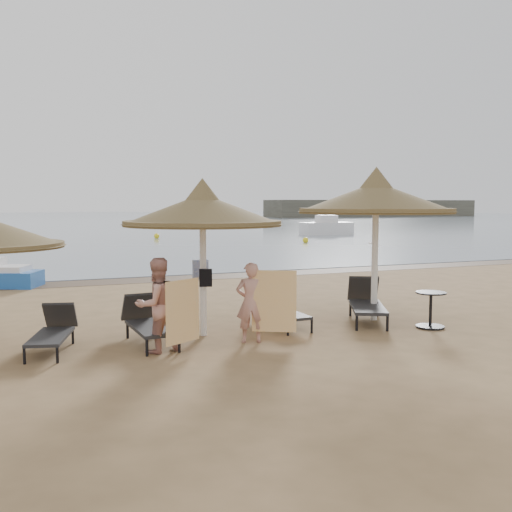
{
  "coord_description": "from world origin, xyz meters",
  "views": [
    {
      "loc": [
        -3.47,
        -9.08,
        2.5
      ],
      "look_at": [
        0.63,
        1.2,
        1.47
      ],
      "focal_mm": 40.0,
      "sensor_mm": 36.0,
      "label": 1
    }
  ],
  "objects_px": {
    "lounger_near_left": "(147,321)",
    "pedal_boat": "(6,276)",
    "lounger_near_right": "(278,308)",
    "lounger_far_left": "(54,330)",
    "palapa_right": "(376,198)",
    "lounger_far_right": "(366,302)",
    "person_right": "(251,296)",
    "person_left": "(157,298)",
    "palapa_center": "(203,211)",
    "side_table": "(431,311)"
  },
  "relations": [
    {
      "from": "lounger_near_right",
      "to": "lounger_far_left",
      "type": "bearing_deg",
      "value": -177.44
    },
    {
      "from": "palapa_center",
      "to": "side_table",
      "type": "bearing_deg",
      "value": -13.36
    },
    {
      "from": "lounger_far_left",
      "to": "person_left",
      "type": "distance_m",
      "value": 1.91
    },
    {
      "from": "lounger_near_right",
      "to": "palapa_right",
      "type": "bearing_deg",
      "value": -10.04
    },
    {
      "from": "palapa_center",
      "to": "pedal_boat",
      "type": "relative_size",
      "value": 1.38
    },
    {
      "from": "palapa_right",
      "to": "lounger_near_right",
      "type": "relative_size",
      "value": 1.89
    },
    {
      "from": "lounger_far_left",
      "to": "lounger_far_right",
      "type": "height_order",
      "value": "lounger_far_right"
    },
    {
      "from": "lounger_far_left",
      "to": "person_left",
      "type": "bearing_deg",
      "value": -12.19
    },
    {
      "from": "lounger_near_right",
      "to": "person_right",
      "type": "height_order",
      "value": "person_right"
    },
    {
      "from": "lounger_near_right",
      "to": "pedal_boat",
      "type": "xyz_separation_m",
      "value": [
        -5.4,
        7.87,
        -0.02
      ]
    },
    {
      "from": "person_left",
      "to": "lounger_near_left",
      "type": "bearing_deg",
      "value": -106.01
    },
    {
      "from": "palapa_center",
      "to": "palapa_right",
      "type": "bearing_deg",
      "value": 0.4
    },
    {
      "from": "palapa_center",
      "to": "person_right",
      "type": "xyz_separation_m",
      "value": [
        0.64,
        -0.83,
        -1.52
      ]
    },
    {
      "from": "palapa_center",
      "to": "lounger_near_left",
      "type": "xyz_separation_m",
      "value": [
        -1.08,
        -0.09,
        -1.99
      ]
    },
    {
      "from": "lounger_far_left",
      "to": "lounger_near_left",
      "type": "xyz_separation_m",
      "value": [
        1.6,
        -0.05,
        0.04
      ]
    },
    {
      "from": "person_left",
      "to": "pedal_boat",
      "type": "xyz_separation_m",
      "value": [
        -2.65,
        9.05,
        -0.6
      ]
    },
    {
      "from": "lounger_near_left",
      "to": "person_right",
      "type": "xyz_separation_m",
      "value": [
        1.72,
        -0.74,
        0.47
      ]
    },
    {
      "from": "lounger_near_right",
      "to": "pedal_boat",
      "type": "height_order",
      "value": "pedal_boat"
    },
    {
      "from": "palapa_right",
      "to": "lounger_far_right",
      "type": "distance_m",
      "value": 2.21
    },
    {
      "from": "palapa_center",
      "to": "lounger_near_right",
      "type": "relative_size",
      "value": 1.72
    },
    {
      "from": "palapa_right",
      "to": "person_left",
      "type": "bearing_deg",
      "value": -169.63
    },
    {
      "from": "lounger_near_left",
      "to": "pedal_boat",
      "type": "bearing_deg",
      "value": 103.68
    },
    {
      "from": "person_left",
      "to": "person_right",
      "type": "distance_m",
      "value": 1.7
    },
    {
      "from": "side_table",
      "to": "lounger_far_left",
      "type": "bearing_deg",
      "value": 171.93
    },
    {
      "from": "lounger_near_right",
      "to": "person_right",
      "type": "xyz_separation_m",
      "value": [
        -1.06,
        -1.15,
        0.5
      ]
    },
    {
      "from": "palapa_center",
      "to": "person_right",
      "type": "relative_size",
      "value": 1.77
    },
    {
      "from": "palapa_right",
      "to": "lounger_far_left",
      "type": "xyz_separation_m",
      "value": [
        -6.48,
        -0.07,
        -2.26
      ]
    },
    {
      "from": "person_left",
      "to": "pedal_boat",
      "type": "bearing_deg",
      "value": -91.0
    },
    {
      "from": "lounger_far_left",
      "to": "palapa_center",
      "type": "bearing_deg",
      "value": 15.63
    },
    {
      "from": "lounger_far_right",
      "to": "person_left",
      "type": "bearing_deg",
      "value": -142.28
    },
    {
      "from": "lounger_far_left",
      "to": "lounger_far_right",
      "type": "xyz_separation_m",
      "value": [
        6.32,
        0.13,
        0.07
      ]
    },
    {
      "from": "side_table",
      "to": "person_left",
      "type": "relative_size",
      "value": 0.39
    },
    {
      "from": "lounger_near_right",
      "to": "lounger_far_right",
      "type": "xyz_separation_m",
      "value": [
        1.95,
        -0.23,
        0.05
      ]
    },
    {
      "from": "lounger_near_left",
      "to": "pedal_boat",
      "type": "height_order",
      "value": "pedal_boat"
    },
    {
      "from": "person_left",
      "to": "pedal_boat",
      "type": "height_order",
      "value": "person_left"
    },
    {
      "from": "lounger_far_left",
      "to": "person_left",
      "type": "height_order",
      "value": "person_left"
    },
    {
      "from": "lounger_far_left",
      "to": "lounger_near_right",
      "type": "distance_m",
      "value": 4.39
    },
    {
      "from": "palapa_center",
      "to": "lounger_far_right",
      "type": "xyz_separation_m",
      "value": [
        3.64,
        0.08,
        -1.96
      ]
    },
    {
      "from": "lounger_far_right",
      "to": "pedal_boat",
      "type": "xyz_separation_m",
      "value": [
        -7.35,
        8.1,
        -0.07
      ]
    },
    {
      "from": "lounger_far_left",
      "to": "lounger_near_left",
      "type": "bearing_deg",
      "value": 13.07
    },
    {
      "from": "lounger_near_right",
      "to": "lounger_far_right",
      "type": "height_order",
      "value": "lounger_far_right"
    },
    {
      "from": "palapa_right",
      "to": "lounger_near_left",
      "type": "xyz_separation_m",
      "value": [
        -4.88,
        -0.12,
        -2.23
      ]
    },
    {
      "from": "lounger_far_left",
      "to": "lounger_far_right",
      "type": "distance_m",
      "value": 6.32
    },
    {
      "from": "lounger_near_left",
      "to": "lounger_near_right",
      "type": "distance_m",
      "value": 2.8
    },
    {
      "from": "palapa_right",
      "to": "person_right",
      "type": "distance_m",
      "value": 3.72
    },
    {
      "from": "lounger_near_left",
      "to": "lounger_near_right",
      "type": "height_order",
      "value": "lounger_near_left"
    },
    {
      "from": "lounger_near_right",
      "to": "pedal_boat",
      "type": "relative_size",
      "value": 0.8
    },
    {
      "from": "lounger_far_left",
      "to": "palapa_right",
      "type": "bearing_deg",
      "value": 15.33
    },
    {
      "from": "lounger_far_left",
      "to": "person_left",
      "type": "xyz_separation_m",
      "value": [
        1.62,
        -0.82,
        0.59
      ]
    },
    {
      "from": "person_left",
      "to": "palapa_right",
      "type": "bearing_deg",
      "value": 173.07
    }
  ]
}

